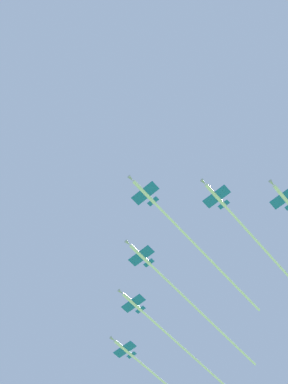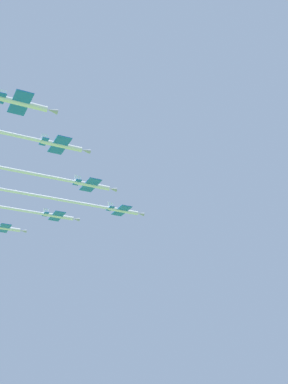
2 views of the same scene
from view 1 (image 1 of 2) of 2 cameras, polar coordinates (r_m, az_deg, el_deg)
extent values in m
cylinder|color=white|center=(141.90, 0.00, 0.00)|extent=(3.18, 9.89, 1.20)
cone|color=#9EA3AD|center=(140.06, -1.63, 1.67)|extent=(1.56, 2.38, 1.14)
cube|color=blue|center=(142.03, 0.15, -0.16)|extent=(9.29, 5.21, 0.20)
cube|color=blue|center=(143.36, 1.14, -1.17)|extent=(3.96, 2.26, 0.20)
cube|color=white|center=(144.21, 1.11, -0.97)|extent=(0.53, 1.75, 1.97)
cylinder|color=white|center=(155.97, 8.22, -8.34)|extent=(12.37, 55.95, 0.84)
cylinder|color=white|center=(145.22, 8.90, -0.42)|extent=(3.18, 9.89, 1.20)
cone|color=#9EA3AD|center=(142.75, 7.44, 1.21)|extent=(1.56, 2.38, 1.14)
cube|color=blue|center=(145.41, 9.03, -0.57)|extent=(9.29, 5.21, 0.20)
cube|color=blue|center=(147.12, 9.91, -1.55)|extent=(3.96, 2.26, 0.20)
cube|color=white|center=(147.94, 9.83, -1.35)|extent=(0.53, 1.75, 1.97)
cylinder|color=white|center=(165.54, 17.12, -9.49)|extent=(14.53, 66.44, 0.84)
cylinder|color=white|center=(152.16, -0.47, -7.82)|extent=(3.18, 9.89, 1.20)
cone|color=#9EA3AD|center=(149.81, -2.01, -6.37)|extent=(1.56, 2.38, 1.14)
cube|color=blue|center=(152.34, -0.33, -7.96)|extent=(9.29, 5.21, 0.20)
cube|color=blue|center=(153.97, 0.61, -8.82)|extent=(3.96, 2.26, 0.20)
cube|color=white|center=(154.75, 0.58, -8.60)|extent=(0.53, 1.75, 1.97)
cylinder|color=white|center=(169.54, 7.71, -15.21)|extent=(13.05, 59.28, 0.84)
cylinder|color=white|center=(148.80, 16.92, -0.53)|extent=(3.18, 9.89, 1.20)
cone|color=#9EA3AD|center=(145.83, 15.65, 1.06)|extent=(1.56, 2.38, 1.14)
cube|color=blue|center=(149.04, 17.04, -0.68)|extent=(9.29, 5.21, 0.20)
cylinder|color=white|center=(165.37, -1.46, -13.58)|extent=(3.18, 9.89, 1.20)
cone|color=#9EA3AD|center=(162.71, -2.91, -12.33)|extent=(1.56, 2.38, 1.14)
cube|color=blue|center=(165.58, -1.33, -13.70)|extent=(9.29, 5.21, 0.20)
cube|color=blue|center=(167.39, -0.44, -14.44)|extent=(3.96, 2.26, 0.20)
cube|color=white|center=(168.11, -0.46, -14.21)|extent=(0.53, 1.75, 1.97)
cylinder|color=white|center=(182.78, 5.88, -19.53)|extent=(12.16, 54.94, 0.84)
cylinder|color=white|center=(177.83, -2.53, -18.89)|extent=(3.18, 9.89, 1.20)
cone|color=#9EA3AD|center=(174.90, -3.93, -17.81)|extent=(1.56, 2.38, 1.14)
cube|color=blue|center=(178.06, -2.41, -19.00)|extent=(9.29, 5.21, 0.20)
cube|color=blue|center=(180.01, -1.55, -19.64)|extent=(3.96, 2.26, 0.20)
cube|color=white|center=(180.66, -1.56, -19.40)|extent=(0.53, 1.75, 1.97)
camera|label=2|loc=(215.79, -23.35, -42.34)|focal=47.67mm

